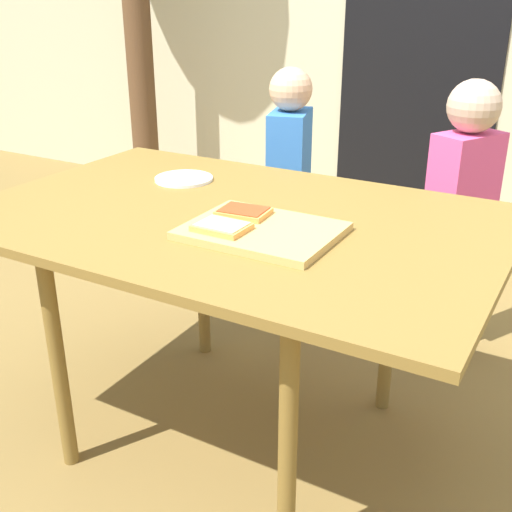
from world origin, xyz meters
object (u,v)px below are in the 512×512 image
Objects in this scene: cutting_board at (262,231)px; plate_white_left at (184,179)px; pizza_slice_far_left at (244,212)px; child_left at (289,181)px; child_right at (461,201)px; dining_table at (233,235)px; pizza_slice_near_left at (222,227)px.

cutting_board reaches higher than plate_white_left.
child_left is at bearing 108.86° from pizza_slice_far_left.
plate_white_left is (-0.37, 0.24, -0.02)m from pizza_slice_far_left.
plate_white_left is (-0.46, 0.30, -0.00)m from cutting_board.
child_right reaches higher than pizza_slice_far_left.
pizza_slice_near_left is (0.07, -0.16, 0.09)m from dining_table.
pizza_slice_near_left reaches higher than plate_white_left.
dining_table is 1.40× the size of child_left.
child_left is (-0.30, 0.97, -0.17)m from pizza_slice_near_left.
cutting_board is 1.00m from child_right.
pizza_slice_far_left is (0.06, -0.04, 0.09)m from dining_table.
dining_table is 1.41× the size of child_right.
child_right is (0.37, 1.01, -0.16)m from pizza_slice_near_left.
dining_table is at bearing -117.66° from child_right.
dining_table is 0.37m from plate_white_left.
pizza_slice_near_left is at bearing -139.49° from cutting_board.
pizza_slice_near_left reaches higher than dining_table.
plate_white_left is 0.18× the size of child_right.
child_right reaches higher than cutting_board.
plate_white_left is at bearing 135.98° from pizza_slice_near_left.
child_right is (0.44, 0.84, -0.07)m from dining_table.
pizza_slice_near_left and pizza_slice_far_left have the same top height.
dining_table is 0.20m from pizza_slice_near_left.
child_left reaches higher than dining_table.
child_right is at bearing 40.58° from plate_white_left.
child_left is (-0.29, 0.84, -0.17)m from pizza_slice_far_left.
dining_table is 11.06× the size of pizza_slice_near_left.
plate_white_left is (-0.38, 0.36, -0.02)m from pizza_slice_near_left.
pizza_slice_far_left is at bearing -35.12° from dining_table.
child_left is 0.67m from child_right.
child_right is at bearing 72.53° from cutting_board.
pizza_slice_near_left is (-0.08, -0.07, 0.02)m from cutting_board.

